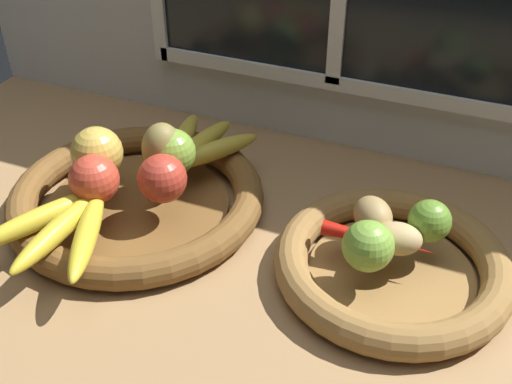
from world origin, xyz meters
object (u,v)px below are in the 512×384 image
(pear_brown, at_px, (162,149))
(lime_near, at_px, (368,246))
(potato_large, at_px, (397,239))
(potato_oblong, at_px, (373,216))
(banana_bunch_front, at_px, (63,226))
(lime_far, at_px, (430,221))
(apple_green_back, at_px, (172,152))
(apple_golden_left, at_px, (97,152))
(fruit_bowl_left, at_px, (137,198))
(apple_red_right, at_px, (162,179))
(apple_red_front, at_px, (94,179))
(chili_pepper, at_px, (377,240))
(banana_bunch_back, at_px, (198,145))
(fruit_bowl_right, at_px, (392,265))

(pear_brown, bearing_deg, lime_near, -14.72)
(potato_large, relative_size, potato_oblong, 1.01)
(banana_bunch_front, relative_size, lime_far, 3.54)
(apple_green_back, relative_size, lime_near, 1.11)
(apple_golden_left, distance_m, apple_green_back, 0.11)
(apple_golden_left, height_order, pear_brown, pear_brown)
(potato_large, bearing_deg, lime_far, 52.13)
(pear_brown, bearing_deg, lime_far, -0.58)
(pear_brown, distance_m, potato_oblong, 0.32)
(fruit_bowl_left, relative_size, apple_red_right, 5.43)
(apple_red_front, relative_size, potato_oblong, 1.12)
(apple_golden_left, height_order, banana_bunch_front, apple_golden_left)
(potato_oblong, xyz_separation_m, chili_pepper, (0.01, -0.03, -0.01))
(banana_bunch_front, relative_size, potato_oblong, 3.15)
(chili_pepper, bearing_deg, banana_bunch_back, 158.80)
(fruit_bowl_left, relative_size, banana_bunch_back, 2.21)
(banana_bunch_front, bearing_deg, apple_golden_left, 104.90)
(lime_near, relative_size, lime_far, 1.15)
(apple_green_back, distance_m, potato_large, 0.35)
(fruit_bowl_right, height_order, banana_bunch_back, banana_bunch_back)
(banana_bunch_back, bearing_deg, apple_green_back, -98.73)
(apple_red_front, distance_m, apple_green_back, 0.12)
(apple_green_back, bearing_deg, apple_red_right, -72.91)
(chili_pepper, bearing_deg, potato_large, -1.89)
(pear_brown, height_order, potato_large, pear_brown)
(lime_near, bearing_deg, banana_bunch_front, -166.45)
(apple_red_front, bearing_deg, potato_oblong, 12.41)
(banana_bunch_back, xyz_separation_m, potato_large, (0.34, -0.11, 0.01))
(lime_far, bearing_deg, apple_red_front, -168.09)
(apple_red_front, height_order, banana_bunch_back, apple_red_front)
(banana_bunch_back, bearing_deg, banana_bunch_front, -106.37)
(potato_large, height_order, potato_oblong, potato_oblong)
(banana_bunch_front, distance_m, lime_near, 0.40)
(potato_large, bearing_deg, chili_pepper, 179.63)
(fruit_bowl_left, height_order, banana_bunch_back, banana_bunch_back)
(banana_bunch_back, xyz_separation_m, lime_near, (0.31, -0.16, 0.02))
(banana_bunch_front, distance_m, chili_pepper, 0.41)
(apple_red_front, height_order, chili_pepper, apple_red_front)
(apple_green_back, relative_size, banana_bunch_back, 0.42)
(banana_bunch_front, bearing_deg, chili_pepper, 19.14)
(banana_bunch_back, relative_size, chili_pepper, 1.18)
(fruit_bowl_left, xyz_separation_m, lime_far, (0.42, 0.04, 0.05))
(fruit_bowl_right, distance_m, banana_bunch_front, 0.44)
(apple_green_back, bearing_deg, lime_near, -16.10)
(fruit_bowl_left, bearing_deg, chili_pepper, 0.02)
(lime_near, distance_m, lime_far, 0.10)
(apple_red_front, relative_size, potato_large, 1.11)
(fruit_bowl_right, xyz_separation_m, apple_red_front, (-0.42, -0.05, 0.06))
(potato_large, bearing_deg, apple_green_back, 171.72)
(fruit_bowl_right, relative_size, potato_large, 4.85)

